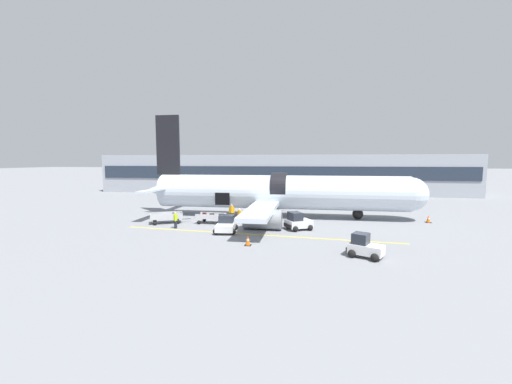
{
  "coord_description": "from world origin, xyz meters",
  "views": [
    {
      "loc": [
        5.99,
        -32.52,
        6.63
      ],
      "look_at": [
        0.6,
        0.34,
        3.26
      ],
      "focal_mm": 22.0,
      "sensor_mm": 36.0,
      "label": 1
    }
  ],
  "objects_px": {
    "baggage_cart_loading": "(212,218)",
    "ground_crew_loader_a": "(239,216)",
    "ground_crew_driver": "(232,212)",
    "baggage_tug_lead": "(298,222)",
    "baggage_cart_queued": "(168,218)",
    "ground_crew_loader_b": "(176,220)",
    "baggage_tug_rear": "(365,247)",
    "airplane": "(276,193)",
    "baggage_tug_mid": "(226,225)"
  },
  "relations": [
    {
      "from": "ground_crew_loader_b",
      "to": "baggage_cart_loading",
      "type": "bearing_deg",
      "value": 47.32
    },
    {
      "from": "baggage_tug_mid",
      "to": "baggage_cart_loading",
      "type": "relative_size",
      "value": 0.81
    },
    {
      "from": "airplane",
      "to": "baggage_cart_queued",
      "type": "xyz_separation_m",
      "value": [
        -10.95,
        -5.52,
        -2.3
      ]
    },
    {
      "from": "airplane",
      "to": "ground_crew_loader_a",
      "type": "bearing_deg",
      "value": -127.13
    },
    {
      "from": "baggage_tug_rear",
      "to": "ground_crew_loader_a",
      "type": "xyz_separation_m",
      "value": [
        -10.98,
        9.99,
        0.16
      ]
    },
    {
      "from": "baggage_tug_rear",
      "to": "ground_crew_loader_b",
      "type": "relative_size",
      "value": 1.61
    },
    {
      "from": "ground_crew_driver",
      "to": "baggage_tug_lead",
      "type": "bearing_deg",
      "value": -24.33
    },
    {
      "from": "baggage_tug_lead",
      "to": "ground_crew_driver",
      "type": "bearing_deg",
      "value": 155.67
    },
    {
      "from": "baggage_cart_loading",
      "to": "baggage_tug_mid",
      "type": "bearing_deg",
      "value": -55.45
    },
    {
      "from": "ground_crew_driver",
      "to": "baggage_tug_rear",
      "type": "bearing_deg",
      "value": -42.87
    },
    {
      "from": "baggage_tug_mid",
      "to": "ground_crew_driver",
      "type": "bearing_deg",
      "value": 98.16
    },
    {
      "from": "baggage_cart_queued",
      "to": "airplane",
      "type": "bearing_deg",
      "value": 26.74
    },
    {
      "from": "baggage_tug_rear",
      "to": "baggage_cart_queued",
      "type": "distance_m",
      "value": 20.59
    },
    {
      "from": "ground_crew_loader_a",
      "to": "baggage_tug_rear",
      "type": "bearing_deg",
      "value": -42.32
    },
    {
      "from": "baggage_tug_mid",
      "to": "baggage_cart_queued",
      "type": "height_order",
      "value": "baggage_tug_mid"
    },
    {
      "from": "airplane",
      "to": "ground_crew_driver",
      "type": "distance_m",
      "value": 5.84
    },
    {
      "from": "ground_crew_loader_b",
      "to": "baggage_tug_lead",
      "type": "bearing_deg",
      "value": 6.63
    },
    {
      "from": "baggage_cart_queued",
      "to": "ground_crew_loader_a",
      "type": "bearing_deg",
      "value": 8.02
    },
    {
      "from": "ground_crew_loader_b",
      "to": "airplane",
      "type": "bearing_deg",
      "value": 41.16
    },
    {
      "from": "baggage_tug_lead",
      "to": "ground_crew_loader_a",
      "type": "distance_m",
      "value": 6.51
    },
    {
      "from": "baggage_tug_mid",
      "to": "baggage_cart_loading",
      "type": "height_order",
      "value": "baggage_tug_mid"
    },
    {
      "from": "baggage_cart_queued",
      "to": "ground_crew_loader_a",
      "type": "height_order",
      "value": "ground_crew_loader_a"
    },
    {
      "from": "ground_crew_loader_b",
      "to": "ground_crew_driver",
      "type": "xyz_separation_m",
      "value": [
        4.5,
        4.68,
        0.1
      ]
    },
    {
      "from": "baggage_tug_mid",
      "to": "ground_crew_loader_a",
      "type": "height_order",
      "value": "ground_crew_loader_a"
    },
    {
      "from": "ground_crew_loader_a",
      "to": "ground_crew_driver",
      "type": "relative_size",
      "value": 0.87
    },
    {
      "from": "baggage_tug_lead",
      "to": "baggage_cart_loading",
      "type": "bearing_deg",
      "value": 169.9
    },
    {
      "from": "baggage_tug_lead",
      "to": "ground_crew_loader_a",
      "type": "xyz_separation_m",
      "value": [
        -6.18,
        2.05,
        0.11
      ]
    },
    {
      "from": "airplane",
      "to": "ground_crew_driver",
      "type": "bearing_deg",
      "value": -144.73
    },
    {
      "from": "baggage_tug_lead",
      "to": "baggage_cart_loading",
      "type": "distance_m",
      "value": 9.21
    },
    {
      "from": "baggage_tug_lead",
      "to": "ground_crew_driver",
      "type": "relative_size",
      "value": 1.58
    },
    {
      "from": "baggage_tug_lead",
      "to": "ground_crew_loader_a",
      "type": "relative_size",
      "value": 1.82
    },
    {
      "from": "baggage_cart_loading",
      "to": "ground_crew_driver",
      "type": "distance_m",
      "value": 2.46
    },
    {
      "from": "baggage_tug_rear",
      "to": "airplane",
      "type": "bearing_deg",
      "value": 117.78
    },
    {
      "from": "baggage_tug_rear",
      "to": "baggage_cart_queued",
      "type": "xyz_separation_m",
      "value": [
        -18.55,
        8.92,
        -0.11
      ]
    },
    {
      "from": "baggage_tug_mid",
      "to": "ground_crew_driver",
      "type": "height_order",
      "value": "ground_crew_driver"
    },
    {
      "from": "baggage_tug_rear",
      "to": "baggage_cart_queued",
      "type": "bearing_deg",
      "value": 154.31
    },
    {
      "from": "baggage_tug_lead",
      "to": "ground_crew_loader_b",
      "type": "distance_m",
      "value": 11.9
    },
    {
      "from": "baggage_cart_loading",
      "to": "ground_crew_loader_a",
      "type": "relative_size",
      "value": 2.48
    },
    {
      "from": "baggage_cart_loading",
      "to": "ground_crew_driver",
      "type": "height_order",
      "value": "ground_crew_driver"
    },
    {
      "from": "baggage_cart_loading",
      "to": "ground_crew_loader_a",
      "type": "distance_m",
      "value": 2.93
    },
    {
      "from": "airplane",
      "to": "baggage_tug_rear",
      "type": "relative_size",
      "value": 12.49
    },
    {
      "from": "ground_crew_loader_a",
      "to": "ground_crew_loader_b",
      "type": "xyz_separation_m",
      "value": [
        -5.64,
        -3.43,
        0.03
      ]
    },
    {
      "from": "baggage_tug_mid",
      "to": "ground_crew_loader_a",
      "type": "xyz_separation_m",
      "value": [
        0.38,
        4.08,
        0.17
      ]
    },
    {
      "from": "baggage_cart_loading",
      "to": "baggage_tug_rear",
      "type": "bearing_deg",
      "value": -34.58
    },
    {
      "from": "baggage_tug_lead",
      "to": "baggage_cart_queued",
      "type": "relative_size",
      "value": 0.7
    },
    {
      "from": "airplane",
      "to": "baggage_cart_loading",
      "type": "height_order",
      "value": "airplane"
    },
    {
      "from": "airplane",
      "to": "baggage_tug_lead",
      "type": "height_order",
      "value": "airplane"
    },
    {
      "from": "baggage_cart_queued",
      "to": "baggage_tug_lead",
      "type": "bearing_deg",
      "value": -4.1
    },
    {
      "from": "baggage_tug_rear",
      "to": "ground_crew_driver",
      "type": "height_order",
      "value": "ground_crew_driver"
    },
    {
      "from": "ground_crew_loader_b",
      "to": "ground_crew_driver",
      "type": "bearing_deg",
      "value": 46.17
    }
  ]
}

